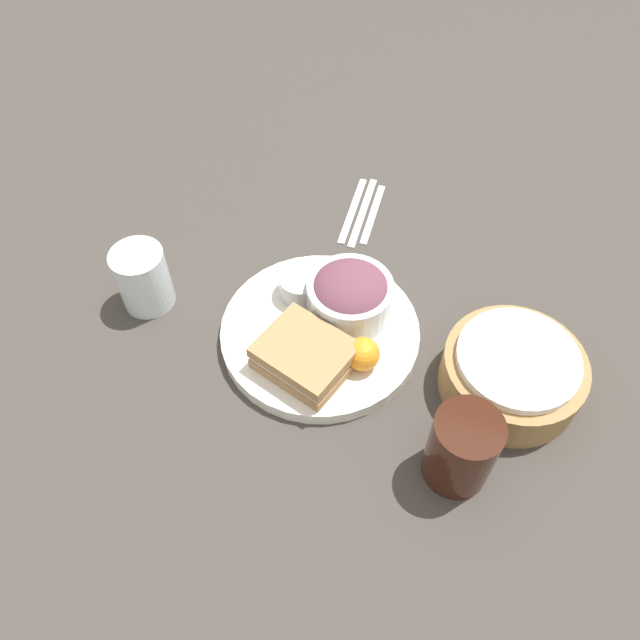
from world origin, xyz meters
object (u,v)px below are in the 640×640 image
object	(u,v)px
salad_bowl	(350,294)
bread_basket	(512,375)
fork	(353,210)
water_glass	(143,278)
plate	(320,333)
drink_glass	(462,449)
spoon	(373,214)
knife	(363,212)
sandwich	(304,355)
dressing_cup	(301,285)

from	to	relation	value
salad_bowl	bread_basket	distance (m)	0.25
fork	water_glass	bearing A→B (deg)	137.57
plate	water_glass	size ratio (longest dim) A/B	2.87
drink_glass	spoon	size ratio (longest dim) A/B	0.77
salad_bowl	knife	world-z (taller)	salad_bowl
plate	fork	xyz separation A→B (m)	(-0.27, -0.03, -0.01)
sandwich	salad_bowl	bearing A→B (deg)	163.92
drink_glass	knife	bearing A→B (deg)	-150.47
bread_basket	knife	size ratio (longest dim) A/B	1.09
fork	sandwich	bearing A→B (deg)	-177.73
bread_basket	knife	distance (m)	0.40
bread_basket	knife	bearing A→B (deg)	-134.48
drink_glass	spoon	world-z (taller)	drink_glass
salad_bowl	fork	xyz separation A→B (m)	(-0.23, -0.06, -0.05)
drink_glass	bread_basket	size ratio (longest dim) A/B	0.60
drink_glass	sandwich	bearing A→B (deg)	-109.07
bread_basket	knife	xyz separation A→B (m)	(-0.28, -0.28, -0.03)
knife	fork	bearing A→B (deg)	90.00
drink_glass	salad_bowl	bearing A→B (deg)	-134.17
salad_bowl	bread_basket	xyz separation A→B (m)	(0.05, 0.24, -0.02)
water_glass	drink_glass	bearing A→B (deg)	75.29
fork	water_glass	distance (m)	0.38
knife	water_glass	world-z (taller)	water_glass
salad_bowl	water_glass	world-z (taller)	water_glass
dressing_cup	drink_glass	world-z (taller)	drink_glass
fork	bread_basket	bearing A→B (deg)	-135.10
plate	bread_basket	xyz separation A→B (m)	(0.00, 0.27, 0.03)
salad_bowl	water_glass	bearing A→B (deg)	-78.88
sandwich	water_glass	world-z (taller)	water_glass
knife	water_glass	bearing A→B (deg)	135.61
bread_basket	spoon	world-z (taller)	bread_basket
knife	water_glass	xyz separation A→B (m)	(0.29, -0.26, 0.05)
spoon	plate	bearing A→B (deg)	176.27
fork	knife	world-z (taller)	same
sandwich	drink_glass	world-z (taller)	drink_glass
sandwich	drink_glass	distance (m)	0.24
sandwich	dressing_cup	distance (m)	0.13
salad_bowl	spoon	distance (m)	0.24
sandwich	salad_bowl	distance (m)	0.12
fork	spoon	bearing A→B (deg)	-90.00
plate	bread_basket	size ratio (longest dim) A/B	1.52
drink_glass	bread_basket	distance (m)	0.15
salad_bowl	bread_basket	world-z (taller)	salad_bowl
plate	fork	world-z (taller)	plate
plate	drink_glass	world-z (taller)	drink_glass
water_glass	plate	bearing A→B (deg)	92.80
drink_glass	spoon	bearing A→B (deg)	-152.41
spoon	bread_basket	bearing A→B (deg)	-138.89
plate	dressing_cup	bearing A→B (deg)	-139.30
dressing_cup	spoon	bearing A→B (deg)	166.56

